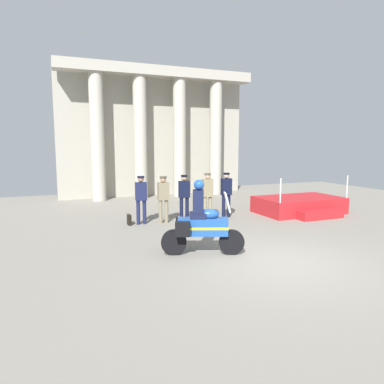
{
  "coord_description": "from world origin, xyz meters",
  "views": [
    {
      "loc": [
        -4.84,
        -6.58,
        2.74
      ],
      "look_at": [
        -0.89,
        3.12,
        1.33
      ],
      "focal_mm": 32.72,
      "sensor_mm": 36.0,
      "label": 1
    }
  ],
  "objects_px": {
    "officer_in_row_0": "(141,196)",
    "briefcase_on_ground": "(129,220)",
    "reviewing_stand": "(300,205)",
    "officer_in_row_3": "(208,192)",
    "officer_in_row_4": "(226,191)",
    "officer_in_row_1": "(163,196)",
    "officer_in_row_2": "(184,194)",
    "motorcycle_with_rider": "(200,224)"
  },
  "relations": [
    {
      "from": "officer_in_row_0",
      "to": "officer_in_row_2",
      "type": "height_order",
      "value": "officer_in_row_0"
    },
    {
      "from": "officer_in_row_1",
      "to": "briefcase_on_ground",
      "type": "xyz_separation_m",
      "value": [
        -1.19,
        0.17,
        -0.8
      ]
    },
    {
      "from": "officer_in_row_2",
      "to": "officer_in_row_4",
      "type": "relative_size",
      "value": 0.98
    },
    {
      "from": "officer_in_row_2",
      "to": "officer_in_row_1",
      "type": "bearing_deg",
      "value": 10.09
    },
    {
      "from": "officer_in_row_3",
      "to": "briefcase_on_ground",
      "type": "height_order",
      "value": "officer_in_row_3"
    },
    {
      "from": "officer_in_row_3",
      "to": "motorcycle_with_rider",
      "type": "height_order",
      "value": "motorcycle_with_rider"
    },
    {
      "from": "reviewing_stand",
      "to": "officer_in_row_4",
      "type": "bearing_deg",
      "value": 172.8
    },
    {
      "from": "officer_in_row_2",
      "to": "motorcycle_with_rider",
      "type": "height_order",
      "value": "motorcycle_with_rider"
    },
    {
      "from": "officer_in_row_3",
      "to": "officer_in_row_4",
      "type": "xyz_separation_m",
      "value": [
        0.77,
        -0.0,
        -0.0
      ]
    },
    {
      "from": "officer_in_row_2",
      "to": "motorcycle_with_rider",
      "type": "distance_m",
      "value": 4.01
    },
    {
      "from": "officer_in_row_3",
      "to": "briefcase_on_ground",
      "type": "distance_m",
      "value": 3.03
    },
    {
      "from": "officer_in_row_1",
      "to": "briefcase_on_ground",
      "type": "distance_m",
      "value": 1.44
    },
    {
      "from": "officer_in_row_3",
      "to": "motorcycle_with_rider",
      "type": "relative_size",
      "value": 0.86
    },
    {
      "from": "motorcycle_with_rider",
      "to": "officer_in_row_4",
      "type": "bearing_deg",
      "value": 76.06
    },
    {
      "from": "officer_in_row_0",
      "to": "officer_in_row_3",
      "type": "height_order",
      "value": "officer_in_row_3"
    },
    {
      "from": "reviewing_stand",
      "to": "briefcase_on_ground",
      "type": "bearing_deg",
      "value": 175.56
    },
    {
      "from": "officer_in_row_2",
      "to": "briefcase_on_ground",
      "type": "relative_size",
      "value": 4.63
    },
    {
      "from": "officer_in_row_2",
      "to": "briefcase_on_ground",
      "type": "xyz_separation_m",
      "value": [
        -2.0,
        0.09,
        -0.81
      ]
    },
    {
      "from": "reviewing_stand",
      "to": "officer_in_row_2",
      "type": "distance_m",
      "value": 4.9
    },
    {
      "from": "officer_in_row_0",
      "to": "reviewing_stand",
      "type": "bearing_deg",
      "value": -179.66
    },
    {
      "from": "officer_in_row_3",
      "to": "officer_in_row_4",
      "type": "bearing_deg",
      "value": -175.53
    },
    {
      "from": "reviewing_stand",
      "to": "motorcycle_with_rider",
      "type": "relative_size",
      "value": 1.68
    },
    {
      "from": "officer_in_row_1",
      "to": "officer_in_row_2",
      "type": "distance_m",
      "value": 0.82
    },
    {
      "from": "reviewing_stand",
      "to": "officer_in_row_0",
      "type": "height_order",
      "value": "officer_in_row_0"
    },
    {
      "from": "officer_in_row_2",
      "to": "officer_in_row_3",
      "type": "height_order",
      "value": "officer_in_row_3"
    },
    {
      "from": "officer_in_row_0",
      "to": "officer_in_row_1",
      "type": "distance_m",
      "value": 0.78
    },
    {
      "from": "officer_in_row_4",
      "to": "officer_in_row_0",
      "type": "bearing_deg",
      "value": 3.17
    },
    {
      "from": "motorcycle_with_rider",
      "to": "officer_in_row_0",
      "type": "bearing_deg",
      "value": 119.39
    },
    {
      "from": "briefcase_on_ground",
      "to": "officer_in_row_4",
      "type": "bearing_deg",
      "value": -2.06
    },
    {
      "from": "officer_in_row_0",
      "to": "officer_in_row_2",
      "type": "relative_size",
      "value": 1.01
    },
    {
      "from": "officer_in_row_0",
      "to": "briefcase_on_ground",
      "type": "relative_size",
      "value": 4.67
    },
    {
      "from": "officer_in_row_1",
      "to": "motorcycle_with_rider",
      "type": "height_order",
      "value": "motorcycle_with_rider"
    },
    {
      "from": "officer_in_row_1",
      "to": "officer_in_row_4",
      "type": "height_order",
      "value": "officer_in_row_4"
    },
    {
      "from": "motorcycle_with_rider",
      "to": "briefcase_on_ground",
      "type": "xyz_separation_m",
      "value": [
        -0.95,
        3.95,
        -0.61
      ]
    },
    {
      "from": "reviewing_stand",
      "to": "officer_in_row_2",
      "type": "bearing_deg",
      "value": 174.78
    },
    {
      "from": "officer_in_row_4",
      "to": "motorcycle_with_rider",
      "type": "relative_size",
      "value": 0.86
    },
    {
      "from": "officer_in_row_3",
      "to": "officer_in_row_4",
      "type": "height_order",
      "value": "officer_in_row_3"
    },
    {
      "from": "reviewing_stand",
      "to": "officer_in_row_2",
      "type": "relative_size",
      "value": 2.0
    },
    {
      "from": "officer_in_row_1",
      "to": "officer_in_row_2",
      "type": "height_order",
      "value": "officer_in_row_2"
    },
    {
      "from": "reviewing_stand",
      "to": "briefcase_on_ground",
      "type": "height_order",
      "value": "reviewing_stand"
    },
    {
      "from": "reviewing_stand",
      "to": "motorcycle_with_rider",
      "type": "bearing_deg",
      "value": -149.85
    },
    {
      "from": "briefcase_on_ground",
      "to": "motorcycle_with_rider",
      "type": "bearing_deg",
      "value": -76.53
    }
  ]
}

